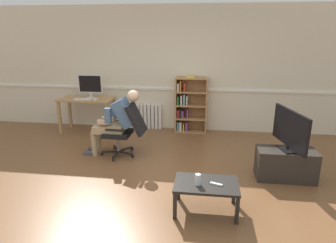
% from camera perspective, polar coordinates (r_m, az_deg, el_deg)
% --- Properties ---
extents(ground_plane, '(18.00, 18.00, 0.00)m').
position_cam_1_polar(ground_plane, '(4.46, -3.43, -11.76)').
color(ground_plane, brown).
extents(back_wall, '(12.00, 0.13, 2.70)m').
position_cam_1_polar(back_wall, '(6.58, 0.79, 10.04)').
color(back_wall, beige).
rests_on(back_wall, ground_plane).
extents(computer_desk, '(1.16, 0.58, 0.76)m').
position_cam_1_polar(computer_desk, '(6.70, -15.40, 3.35)').
color(computer_desk, tan).
rests_on(computer_desk, ground_plane).
extents(imac_monitor, '(0.53, 0.14, 0.50)m').
position_cam_1_polar(imac_monitor, '(6.66, -14.81, 6.91)').
color(imac_monitor, silver).
rests_on(imac_monitor, computer_desk).
extents(keyboard, '(0.38, 0.12, 0.02)m').
position_cam_1_polar(keyboard, '(6.55, -16.20, 4.17)').
color(keyboard, white).
rests_on(keyboard, computer_desk).
extents(computer_mouse, '(0.06, 0.10, 0.03)m').
position_cam_1_polar(computer_mouse, '(6.46, -13.86, 4.24)').
color(computer_mouse, white).
rests_on(computer_mouse, computer_desk).
extents(bookshelf, '(0.69, 0.29, 1.24)m').
position_cam_1_polar(bookshelf, '(6.48, 4.05, 3.10)').
color(bookshelf, '#AD7F4C').
rests_on(bookshelf, ground_plane).
extents(radiator, '(0.83, 0.08, 0.56)m').
position_cam_1_polar(radiator, '(6.79, -4.74, 1.01)').
color(radiator, white).
rests_on(radiator, ground_plane).
extents(office_chair, '(0.82, 0.61, 0.97)m').
position_cam_1_polar(office_chair, '(5.24, -8.12, -1.22)').
color(office_chair, black).
rests_on(office_chair, ground_plane).
extents(person_seated, '(1.04, 0.40, 1.20)m').
position_cam_1_polar(person_seated, '(5.26, -9.99, 0.17)').
color(person_seated, tan).
rests_on(person_seated, ground_plane).
extents(tv_stand, '(0.86, 0.41, 0.47)m').
position_cam_1_polar(tv_stand, '(4.82, 21.78, -7.69)').
color(tv_stand, '#2D2823').
rests_on(tv_stand, ground_plane).
extents(tv_screen, '(0.27, 0.92, 0.60)m').
position_cam_1_polar(tv_screen, '(4.63, 22.54, -1.46)').
color(tv_screen, black).
rests_on(tv_screen, tv_stand).
extents(coffee_table, '(0.78, 0.50, 0.38)m').
position_cam_1_polar(coffee_table, '(3.72, 7.41, -12.38)').
color(coffee_table, black).
rests_on(coffee_table, ground_plane).
extents(drinking_glass, '(0.07, 0.07, 0.14)m').
position_cam_1_polar(drinking_glass, '(3.61, 5.79, -11.10)').
color(drinking_glass, silver).
rests_on(drinking_glass, coffee_table).
extents(spare_remote, '(0.15, 0.08, 0.02)m').
position_cam_1_polar(spare_remote, '(3.66, 9.33, -11.86)').
color(spare_remote, white).
rests_on(spare_remote, coffee_table).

